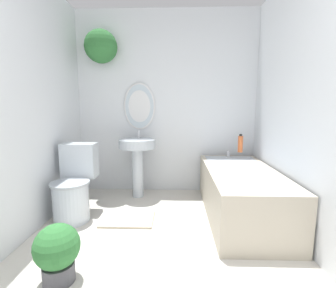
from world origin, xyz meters
name	(u,v)px	position (x,y,z in m)	size (l,w,h in m)	color
wall_back	(156,95)	(-0.14, 2.82, 1.32)	(2.48, 0.41, 2.40)	silver
wall_left	(5,101)	(-1.21, 1.41, 1.20)	(0.06, 2.93, 2.40)	silver
wall_right	(321,101)	(1.21, 1.41, 1.20)	(0.06, 2.93, 2.40)	silver
toilet	(74,187)	(-0.93, 1.92, 0.33)	(0.38, 0.56, 0.76)	silver
pedestal_sink	(137,154)	(-0.36, 2.54, 0.56)	(0.46, 0.46, 0.85)	silver
bathtub	(241,192)	(0.81, 2.00, 0.27)	(0.70, 1.53, 0.59)	#B2A893
shampoo_bottle	(240,144)	(0.94, 2.59, 0.69)	(0.06, 0.06, 0.23)	#DB6633
potted_plant	(57,251)	(-0.65, 0.97, 0.22)	(0.30, 0.30, 0.40)	#47474C
bath_mat	(128,219)	(-0.36, 1.86, 0.01)	(0.53, 0.37, 0.02)	#B7A88E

